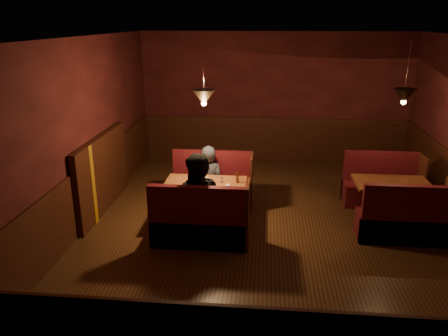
# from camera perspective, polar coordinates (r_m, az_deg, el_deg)

# --- Properties ---
(room) EXTENTS (6.02, 7.02, 2.92)m
(room) POSITION_cam_1_polar(r_m,az_deg,el_deg) (6.75, 4.52, 0.77)
(room) COLOR #391C0B
(room) RESTS_ON ground
(main_table) EXTENTS (1.29, 0.78, 0.90)m
(main_table) POSITION_cam_1_polar(r_m,az_deg,el_deg) (6.95, -2.35, -3.19)
(main_table) COLOR brown
(main_table) RESTS_ON ground
(main_bench_far) EXTENTS (1.42, 0.51, 0.96)m
(main_bench_far) POSITION_cam_1_polar(r_m,az_deg,el_deg) (7.70, -1.49, -2.72)
(main_bench_far) COLOR #3A0B13
(main_bench_far) RESTS_ON ground
(main_bench_near) EXTENTS (1.42, 0.51, 0.96)m
(main_bench_near) POSITION_cam_1_polar(r_m,az_deg,el_deg) (6.38, -3.09, -7.52)
(main_bench_near) COLOR #3A0B13
(main_bench_near) RESTS_ON ground
(second_table) EXTENTS (1.18, 0.75, 0.67)m
(second_table) POSITION_cam_1_polar(r_m,az_deg,el_deg) (7.54, 21.02, -3.00)
(second_table) COLOR brown
(second_table) RESTS_ON ground
(second_bench_far) EXTENTS (1.31, 0.49, 0.93)m
(second_bench_far) POSITION_cam_1_polar(r_m,az_deg,el_deg) (8.25, 19.83, -2.46)
(second_bench_far) COLOR #3A0B13
(second_bench_far) RESTS_ON ground
(second_bench_near) EXTENTS (1.31, 0.49, 0.93)m
(second_bench_near) POSITION_cam_1_polar(r_m,az_deg,el_deg) (7.00, 22.49, -6.63)
(second_bench_near) COLOR #3A0B13
(second_bench_near) RESTS_ON ground
(diner_a) EXTENTS (0.56, 0.38, 1.48)m
(diner_a) POSITION_cam_1_polar(r_m,az_deg,el_deg) (7.44, -2.07, 0.05)
(diner_a) COLOR #2C2D38
(diner_a) RESTS_ON ground
(diner_b) EXTENTS (0.88, 0.72, 1.69)m
(diner_b) POSITION_cam_1_polar(r_m,az_deg,el_deg) (6.28, -3.09, -2.59)
(diner_b) COLOR black
(diner_b) RESTS_ON ground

